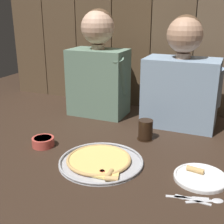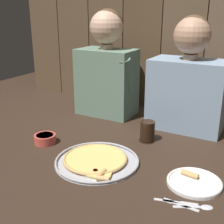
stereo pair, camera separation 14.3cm
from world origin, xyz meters
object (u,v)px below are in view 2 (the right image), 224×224
pizza_tray (96,160)px  diner_left (107,66)px  dinner_plate (194,182)px  diner_right (188,80)px  drinking_glass (147,131)px  dipping_bowl (45,138)px

pizza_tray → diner_left: bearing=115.6°
dinner_plate → diner_right: bearing=109.4°
pizza_tray → drinking_glass: 0.34m
dipping_bowl → diner_left: size_ratio=0.17×
drinking_glass → dinner_plate: bearing=-42.4°
dipping_bowl → diner_left: diner_left is taller
dinner_plate → diner_right: size_ratio=0.34×
dinner_plate → drinking_glass: 0.43m
dinner_plate → dipping_bowl: (-0.76, 0.01, 0.02)m
diner_left → diner_right: (0.52, -0.00, -0.03)m
dipping_bowl → drinking_glass: bearing=31.9°
pizza_tray → dinner_plate: dinner_plate is taller
drinking_glass → dipping_bowl: size_ratio=0.97×
diner_right → pizza_tray: bearing=-111.0°
dinner_plate → dipping_bowl: bearing=179.1°
drinking_glass → diner_right: diner_right is taller
pizza_tray → drinking_glass: size_ratio=3.54×
diner_left → drinking_glass: bearing=-34.6°
drinking_glass → diner_right: bearing=66.5°
pizza_tray → drinking_glass: bearing=71.2°
dinner_plate → dipping_bowl: 0.76m
diner_left → diner_right: bearing=-0.0°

